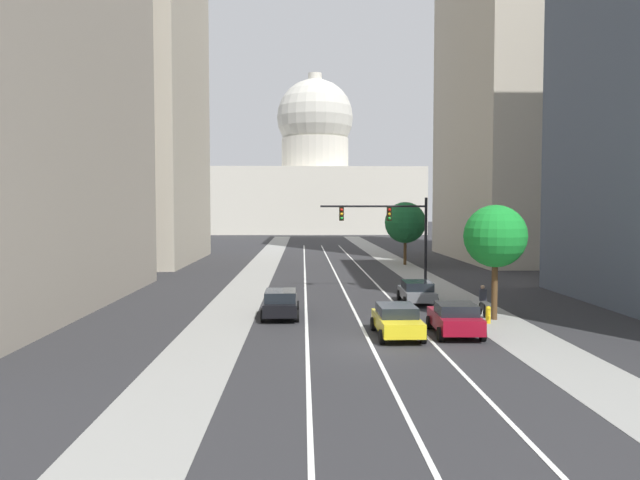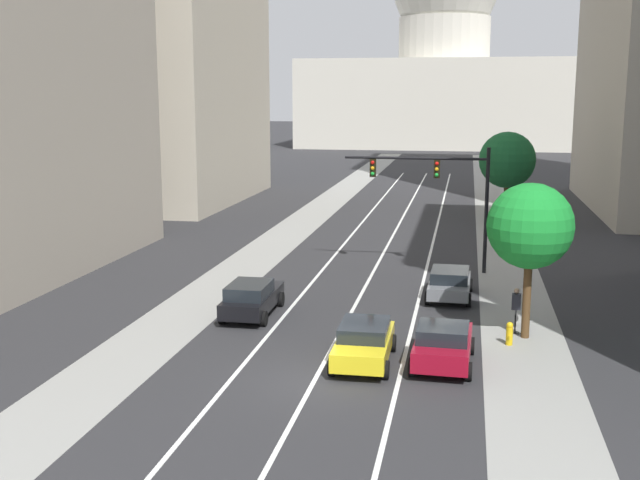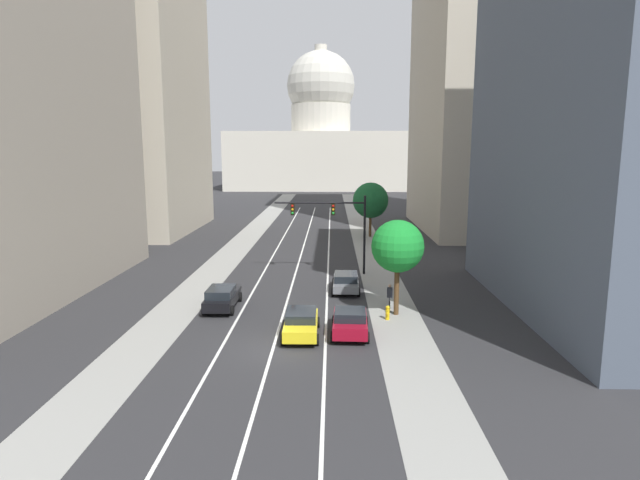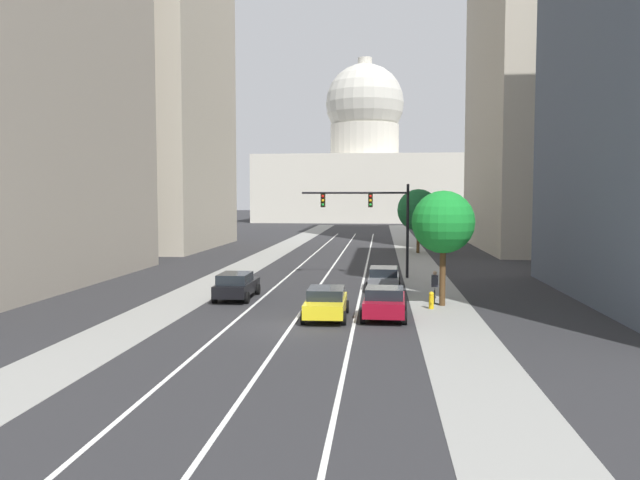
# 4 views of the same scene
# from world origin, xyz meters

# --- Properties ---
(ground_plane) EXTENTS (400.00, 400.00, 0.00)m
(ground_plane) POSITION_xyz_m (0.00, 40.00, 0.00)
(ground_plane) COLOR #2B2B2D
(sidewalk_left) EXTENTS (3.21, 130.00, 0.01)m
(sidewalk_left) POSITION_xyz_m (-7.14, 35.00, 0.01)
(sidewalk_left) COLOR gray
(sidewalk_left) RESTS_ON ground
(sidewalk_right) EXTENTS (3.21, 130.00, 0.01)m
(sidewalk_right) POSITION_xyz_m (7.14, 35.00, 0.01)
(sidewalk_right) COLOR gray
(sidewalk_right) RESTS_ON ground
(lane_stripe_left) EXTENTS (0.16, 90.00, 0.01)m
(lane_stripe_left) POSITION_xyz_m (-2.77, 25.00, 0.01)
(lane_stripe_left) COLOR white
(lane_stripe_left) RESTS_ON ground
(lane_stripe_center) EXTENTS (0.16, 90.00, 0.01)m
(lane_stripe_center) POSITION_xyz_m (0.00, 25.00, 0.01)
(lane_stripe_center) COLOR white
(lane_stripe_center) RESTS_ON ground
(lane_stripe_right) EXTENTS (0.16, 90.00, 0.01)m
(lane_stripe_right) POSITION_xyz_m (2.77, 25.00, 0.01)
(lane_stripe_right) COLOR white
(lane_stripe_right) RESTS_ON ground
(office_tower_far_right) EXTENTS (21.65, 26.84, 58.35)m
(office_tower_far_right) POSITION_xyz_m (25.38, 44.08, 29.21)
(office_tower_far_right) COLOR #B7AD99
(office_tower_far_right) RESTS_ON ground
(capitol_building) EXTENTS (49.60, 22.43, 37.75)m
(capitol_building) POSITION_xyz_m (0.00, 118.85, 13.18)
(capitol_building) COLOR beige
(capitol_building) RESTS_ON ground
(car_black) EXTENTS (2.02, 4.59, 1.52)m
(car_black) POSITION_xyz_m (-4.15, 7.24, 0.79)
(car_black) COLOR black
(car_black) RESTS_ON ground
(car_crimson) EXTENTS (2.22, 4.13, 1.52)m
(car_crimson) POSITION_xyz_m (4.15, 2.40, 0.78)
(car_crimson) COLOR maroon
(car_crimson) RESTS_ON ground
(car_gray) EXTENTS (2.14, 4.23, 1.39)m
(car_gray) POSITION_xyz_m (4.15, 11.78, 0.75)
(car_gray) COLOR slate
(car_gray) RESTS_ON ground
(car_yellow) EXTENTS (2.08, 4.32, 1.45)m
(car_yellow) POSITION_xyz_m (1.38, 2.16, 0.77)
(car_yellow) COLOR yellow
(car_yellow) RESTS_ON ground
(traffic_signal_mast) EXTENTS (7.63, 0.39, 6.67)m
(traffic_signal_mast) POSITION_xyz_m (3.45, 17.43, 4.72)
(traffic_signal_mast) COLOR black
(traffic_signal_mast) RESTS_ON ground
(fire_hydrant) EXTENTS (0.26, 0.35, 0.91)m
(fire_hydrant) POSITION_xyz_m (6.56, 5.15, 0.46)
(fire_hydrant) COLOR yellow
(fire_hydrant) RESTS_ON ground
(cyclist) EXTENTS (0.38, 1.70, 1.72)m
(cyclist) POSITION_xyz_m (6.90, 7.24, 0.85)
(cyclist) COLOR black
(cyclist) RESTS_ON ground
(street_tree_far_right) EXTENTS (3.31, 3.31, 6.10)m
(street_tree_far_right) POSITION_xyz_m (7.21, 6.22, 4.42)
(street_tree_far_right) COLOR #51381E
(street_tree_far_right) RESTS_ON ground
(street_tree_near_right) EXTENTS (4.30, 4.30, 6.57)m
(street_tree_near_right) POSITION_xyz_m (7.75, 37.34, 4.41)
(street_tree_near_right) COLOR #51381E
(street_tree_near_right) RESTS_ON ground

